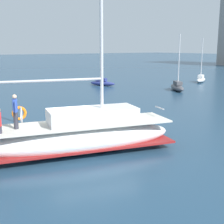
# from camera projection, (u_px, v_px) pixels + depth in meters

# --- Properties ---
(ground_plane) EXTENTS (400.00, 400.00, 0.00)m
(ground_plane) POSITION_uv_depth(u_px,v_px,m) (63.00, 145.00, 16.59)
(ground_plane) COLOR navy
(main_sailboat) EXTENTS (4.86, 9.89, 13.74)m
(main_sailboat) POSITION_uv_depth(u_px,v_px,m) (80.00, 135.00, 15.22)
(main_sailboat) COLOR white
(main_sailboat) RESTS_ON ground
(moored_catamaran) EXTENTS (3.84, 2.34, 5.77)m
(moored_catamaran) POSITION_uv_depth(u_px,v_px,m) (102.00, 82.00, 41.87)
(moored_catamaran) COLOR navy
(moored_catamaran) RESTS_ON ground
(moored_cutter_right) EXTENTS (2.90, 4.22, 6.34)m
(moored_cutter_right) POSITION_uv_depth(u_px,v_px,m) (201.00, 79.00, 45.93)
(moored_cutter_right) COLOR white
(moored_cutter_right) RESTS_ON ground
(moored_ketch_distant) EXTENTS (4.28, 3.27, 6.54)m
(moored_ketch_distant) POSITION_uv_depth(u_px,v_px,m) (177.00, 86.00, 37.16)
(moored_ketch_distant) COLOR #4C4C51
(moored_ketch_distant) RESTS_ON ground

